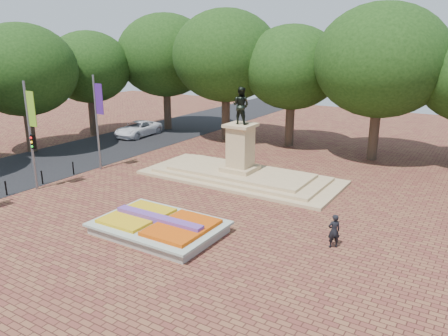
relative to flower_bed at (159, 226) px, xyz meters
The scene contains 10 objects.
ground 2.28m from the flower_bed, 117.19° to the left, with size 90.00×90.00×0.00m, color brown.
asphalt_street 17.49m from the flower_bed, 156.41° to the left, with size 9.00×90.00×0.02m, color black.
flower_bed is the anchor object (origin of this frame).
monument 10.07m from the flower_bed, 95.87° to the left, with size 14.00×6.00×6.40m.
tree_row_back 21.01m from the flower_bed, 86.26° to the left, with size 44.80×8.80×10.43m.
tree_row_street 22.40m from the flower_bed, 162.01° to the left, with size 8.40×25.40×9.98m.
banner_poles 11.66m from the flower_bed, behind, with size 0.88×11.17×7.00m.
bollard_row 11.74m from the flower_bed, behind, with size 0.12×13.12×0.98m.
van 23.74m from the flower_bed, 135.10° to the left, with size 2.48×5.39×1.50m, color white.
pedestrian 8.57m from the flower_bed, 21.32° to the left, with size 0.60×0.40×1.65m, color black.
Camera 1 is at (14.51, -17.51, 9.43)m, focal length 35.00 mm.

